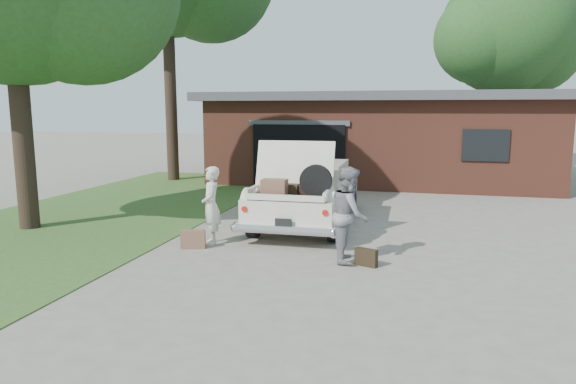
# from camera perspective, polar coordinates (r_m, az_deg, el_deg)

# --- Properties ---
(ground) EXTENTS (90.00, 90.00, 0.00)m
(ground) POSITION_cam_1_polar(r_m,az_deg,el_deg) (9.80, -0.87, -6.91)
(ground) COLOR gray
(ground) RESTS_ON ground
(grass_strip) EXTENTS (6.00, 16.00, 0.02)m
(grass_strip) POSITION_cam_1_polar(r_m,az_deg,el_deg) (14.72, -18.80, -1.90)
(grass_strip) COLOR #2D4C1E
(grass_strip) RESTS_ON ground
(house) EXTENTS (12.80, 7.80, 3.30)m
(house) POSITION_cam_1_polar(r_m,az_deg,el_deg) (20.64, 10.17, 6.15)
(house) COLOR brown
(house) RESTS_ON ground
(tree_right) EXTENTS (6.60, 5.74, 9.12)m
(tree_right) POSITION_cam_1_polar(r_m,az_deg,el_deg) (26.05, 23.23, 15.68)
(tree_right) COLOR #38281E
(tree_right) RESTS_ON ground
(sedan) EXTENTS (2.07, 5.09, 2.06)m
(sedan) POSITION_cam_1_polar(r_m,az_deg,el_deg) (12.29, 2.22, -0.05)
(sedan) COLOR silver
(sedan) RESTS_ON ground
(woman_left) EXTENTS (0.58, 0.68, 1.58)m
(woman_left) POSITION_cam_1_polar(r_m,az_deg,el_deg) (10.48, -8.54, -1.50)
(woman_left) COLOR beige
(woman_left) RESTS_ON ground
(woman_right) EXTENTS (0.78, 0.93, 1.71)m
(woman_right) POSITION_cam_1_polar(r_m,az_deg,el_deg) (9.25, 6.85, -2.47)
(woman_right) COLOR gray
(woman_right) RESTS_ON ground
(suitcase_left) EXTENTS (0.50, 0.28, 0.37)m
(suitcase_left) POSITION_cam_1_polar(r_m,az_deg,el_deg) (10.31, -10.51, -5.18)
(suitcase_left) COLOR brown
(suitcase_left) RESTS_ON ground
(suitcase_right) EXTENTS (0.42, 0.26, 0.31)m
(suitcase_right) POSITION_cam_1_polar(r_m,az_deg,el_deg) (9.14, 8.68, -7.19)
(suitcase_right) COLOR black
(suitcase_right) RESTS_ON ground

